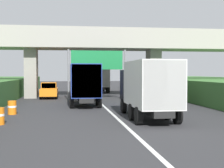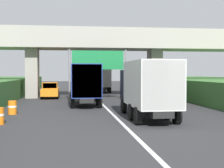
{
  "view_description": "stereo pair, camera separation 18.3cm",
  "coord_description": "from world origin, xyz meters",
  "px_view_note": "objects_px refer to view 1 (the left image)",
  "views": [
    {
      "loc": [
        -2.98,
        -3.42,
        2.77
      ],
      "look_at": [
        0.0,
        17.88,
        2.0
      ],
      "focal_mm": 51.48,
      "sensor_mm": 36.0,
      "label": 1
    },
    {
      "loc": [
        -2.8,
        -3.45,
        2.77
      ],
      "look_at": [
        0.0,
        17.88,
        2.0
      ],
      "focal_mm": 51.48,
      "sensor_mm": 36.0,
      "label": 2
    }
  ],
  "objects_px": {
    "truck_blue": "(84,82)",
    "truck_red": "(99,78)",
    "truck_green": "(158,82)",
    "car_orange": "(49,90)",
    "truck_black": "(148,86)",
    "overhead_highway_sign": "(97,63)",
    "construction_barrel_3": "(12,107)"
  },
  "relations": [
    {
      "from": "truck_blue",
      "to": "truck_red",
      "type": "relative_size",
      "value": 1.0
    },
    {
      "from": "car_orange",
      "to": "truck_green",
      "type": "bearing_deg",
      "value": -34.06
    },
    {
      "from": "truck_green",
      "to": "truck_black",
      "type": "bearing_deg",
      "value": -109.82
    },
    {
      "from": "overhead_highway_sign",
      "to": "truck_red",
      "type": "bearing_deg",
      "value": 83.51
    },
    {
      "from": "truck_red",
      "to": "construction_barrel_3",
      "type": "xyz_separation_m",
      "value": [
        -8.08,
        -23.4,
        -1.47
      ]
    },
    {
      "from": "truck_blue",
      "to": "construction_barrel_3",
      "type": "bearing_deg",
      "value": -133.49
    },
    {
      "from": "overhead_highway_sign",
      "to": "construction_barrel_3",
      "type": "height_order",
      "value": "overhead_highway_sign"
    },
    {
      "from": "truck_black",
      "to": "truck_green",
      "type": "bearing_deg",
      "value": 70.18
    },
    {
      "from": "truck_green",
      "to": "construction_barrel_3",
      "type": "distance_m",
      "value": 13.44
    },
    {
      "from": "truck_blue",
      "to": "truck_green",
      "type": "bearing_deg",
      "value": 8.25
    },
    {
      "from": "truck_black",
      "to": "truck_blue",
      "type": "xyz_separation_m",
      "value": [
        -3.37,
        8.38,
        0.0
      ]
    },
    {
      "from": "car_orange",
      "to": "truck_black",
      "type": "bearing_deg",
      "value": -67.47
    },
    {
      "from": "overhead_highway_sign",
      "to": "truck_green",
      "type": "xyz_separation_m",
      "value": [
        5.18,
        -4.11,
        -1.79
      ]
    },
    {
      "from": "truck_green",
      "to": "construction_barrel_3",
      "type": "relative_size",
      "value": 8.11
    },
    {
      "from": "truck_black",
      "to": "truck_blue",
      "type": "height_order",
      "value": "same"
    },
    {
      "from": "truck_black",
      "to": "construction_barrel_3",
      "type": "xyz_separation_m",
      "value": [
        -8.41,
        3.06,
        -1.47
      ]
    },
    {
      "from": "overhead_highway_sign",
      "to": "truck_black",
      "type": "bearing_deg",
      "value": -82.34
    },
    {
      "from": "truck_red",
      "to": "construction_barrel_3",
      "type": "relative_size",
      "value": 8.11
    },
    {
      "from": "truck_blue",
      "to": "car_orange",
      "type": "height_order",
      "value": "truck_blue"
    },
    {
      "from": "truck_red",
      "to": "car_orange",
      "type": "distance_m",
      "value": 12.15
    },
    {
      "from": "truck_red",
      "to": "truck_green",
      "type": "height_order",
      "value": "same"
    },
    {
      "from": "construction_barrel_3",
      "to": "truck_green",
      "type": "bearing_deg",
      "value": 28.12
    },
    {
      "from": "truck_red",
      "to": "overhead_highway_sign",
      "type": "bearing_deg",
      "value": -96.49
    },
    {
      "from": "truck_black",
      "to": "truck_red",
      "type": "xyz_separation_m",
      "value": [
        -0.33,
        26.46,
        0.0
      ]
    },
    {
      "from": "truck_black",
      "to": "truck_red",
      "type": "bearing_deg",
      "value": 90.72
    },
    {
      "from": "overhead_highway_sign",
      "to": "truck_red",
      "type": "distance_m",
      "value": 13.2
    },
    {
      "from": "truck_blue",
      "to": "construction_barrel_3",
      "type": "distance_m",
      "value": 7.48
    },
    {
      "from": "truck_black",
      "to": "truck_red",
      "type": "height_order",
      "value": "same"
    },
    {
      "from": "overhead_highway_sign",
      "to": "truck_blue",
      "type": "relative_size",
      "value": 0.81
    },
    {
      "from": "truck_green",
      "to": "overhead_highway_sign",
      "type": "bearing_deg",
      "value": 141.59
    },
    {
      "from": "truck_green",
      "to": "car_orange",
      "type": "height_order",
      "value": "truck_green"
    },
    {
      "from": "overhead_highway_sign",
      "to": "truck_green",
      "type": "relative_size",
      "value": 0.81
    }
  ]
}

